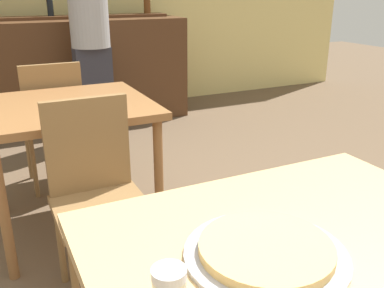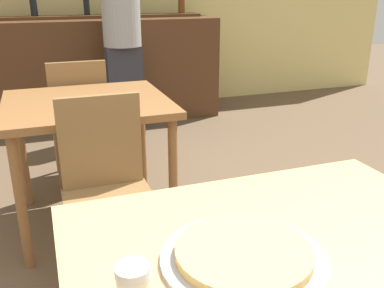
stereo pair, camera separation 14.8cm
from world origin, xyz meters
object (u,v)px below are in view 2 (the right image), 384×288
chair_far_side_back (79,114)px  person_standing (122,33)px  cheese_shaker (133,285)px  chair_far_side_front (106,182)px  pizza_tray (243,255)px

chair_far_side_back → person_standing: 1.17m
chair_far_side_back → cheese_shaker: bearing=87.4°
cheese_shaker → person_standing: size_ratio=0.05×
chair_far_side_front → person_standing: person_standing is taller
chair_far_side_back → pizza_tray: bearing=94.5°
person_standing → pizza_tray: bearing=-96.2°
chair_far_side_front → cheese_shaker: 1.13m
chair_far_side_front → pizza_tray: (0.17, -1.03, 0.24)m
cheese_shaker → person_standing: (0.62, 3.22, 0.18)m
chair_far_side_front → pizza_tray: 1.08m
chair_far_side_front → cheese_shaker: bearing=-95.4°
chair_far_side_back → person_standing: size_ratio=0.51×
cheese_shaker → person_standing: person_standing is taller
chair_far_side_back → person_standing: person_standing is taller
chair_far_side_back → chair_far_side_front: bearing=90.0°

